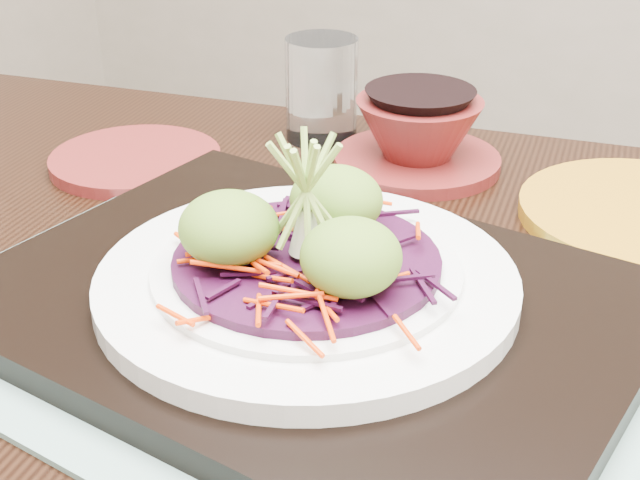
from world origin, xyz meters
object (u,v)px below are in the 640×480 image
at_px(dining_table, 347,426).
at_px(water_glass, 322,89).
at_px(serving_tray, 307,304).
at_px(terracotta_bowl_set, 418,137).
at_px(terracotta_side_plate, 136,160).
at_px(white_plate, 307,280).

xyz_separation_m(dining_table, water_glass, (-0.17, 0.30, 0.15)).
distance_m(serving_tray, water_glass, 0.36).
bearing_deg(dining_table, terracotta_bowl_set, 93.48).
bearing_deg(dining_table, terracotta_side_plate, 145.21).
xyz_separation_m(serving_tray, white_plate, (0.00, -0.00, 0.02)).
height_order(serving_tray, water_glass, water_glass).
xyz_separation_m(serving_tray, water_glass, (-0.15, 0.32, 0.04)).
bearing_deg(water_glass, terracotta_side_plate, -131.00).
height_order(serving_tray, terracotta_bowl_set, terracotta_bowl_set).
relative_size(dining_table, terracotta_bowl_set, 5.86).
bearing_deg(serving_tray, dining_table, 50.12).
relative_size(dining_table, serving_tray, 2.94).
relative_size(water_glass, terracotta_bowl_set, 0.48).
bearing_deg(serving_tray, terracotta_bowl_set, 103.31).
distance_m(dining_table, serving_tray, 0.12).
distance_m(dining_table, water_glass, 0.38).
relative_size(white_plate, terracotta_bowl_set, 1.30).
distance_m(water_glass, terracotta_bowl_set, 0.12).
distance_m(terracotta_side_plate, terracotta_bowl_set, 0.28).
xyz_separation_m(dining_table, serving_tray, (-0.02, -0.02, 0.11)).
height_order(dining_table, white_plate, white_plate).
relative_size(white_plate, terracotta_side_plate, 1.74).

